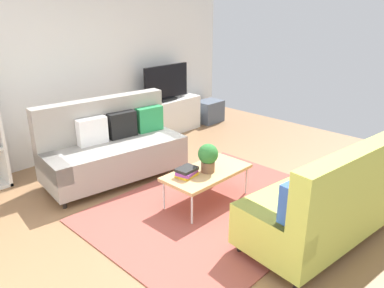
{
  "coord_description": "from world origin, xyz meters",
  "views": [
    {
      "loc": [
        -3.0,
        -2.66,
        2.34
      ],
      "look_at": [
        0.25,
        0.48,
        0.65
      ],
      "focal_mm": 35.67,
      "sensor_mm": 36.0,
      "label": 1
    }
  ],
  "objects_px": {
    "storage_trunk": "(209,111)",
    "bottle_0": "(157,97)",
    "vase_1": "(148,98)",
    "couch_beige": "(113,147)",
    "tv": "(166,83)",
    "coffee_table": "(207,173)",
    "tv_console": "(166,117)",
    "vase_0": "(139,101)",
    "couch_green": "(329,201)",
    "table_book_0": "(187,175)",
    "potted_plant": "(208,156)"
  },
  "relations": [
    {
      "from": "coffee_table",
      "to": "tv",
      "type": "bearing_deg",
      "value": 57.83
    },
    {
      "from": "bottle_0",
      "to": "couch_beige",
      "type": "bearing_deg",
      "value": -151.41
    },
    {
      "from": "coffee_table",
      "to": "vase_0",
      "type": "bearing_deg",
      "value": 69.87
    },
    {
      "from": "coffee_table",
      "to": "storage_trunk",
      "type": "height_order",
      "value": "storage_trunk"
    },
    {
      "from": "potted_plant",
      "to": "vase_1",
      "type": "bearing_deg",
      "value": 65.81
    },
    {
      "from": "tv",
      "to": "vase_1",
      "type": "xyz_separation_m",
      "value": [
        -0.38,
        0.07,
        -0.22
      ]
    },
    {
      "from": "coffee_table",
      "to": "tv_console",
      "type": "relative_size",
      "value": 0.79
    },
    {
      "from": "couch_beige",
      "to": "vase_1",
      "type": "height_order",
      "value": "couch_beige"
    },
    {
      "from": "tv_console",
      "to": "vase_0",
      "type": "distance_m",
      "value": 0.7
    },
    {
      "from": "coffee_table",
      "to": "table_book_0",
      "type": "relative_size",
      "value": 4.58
    },
    {
      "from": "vase_1",
      "to": "vase_0",
      "type": "bearing_deg",
      "value": 180.0
    },
    {
      "from": "storage_trunk",
      "to": "bottle_0",
      "type": "distance_m",
      "value": 1.44
    },
    {
      "from": "potted_plant",
      "to": "storage_trunk",
      "type": "bearing_deg",
      "value": 41.29
    },
    {
      "from": "vase_1",
      "to": "bottle_0",
      "type": "distance_m",
      "value": 0.17
    },
    {
      "from": "tv",
      "to": "storage_trunk",
      "type": "bearing_deg",
      "value": -4.16
    },
    {
      "from": "table_book_0",
      "to": "vase_0",
      "type": "relative_size",
      "value": 1.6
    },
    {
      "from": "tv",
      "to": "table_book_0",
      "type": "xyz_separation_m",
      "value": [
        -1.72,
        -2.23,
        -0.52
      ]
    },
    {
      "from": "storage_trunk",
      "to": "tv",
      "type": "bearing_deg",
      "value": 175.84
    },
    {
      "from": "couch_beige",
      "to": "vase_0",
      "type": "relative_size",
      "value": 13.3
    },
    {
      "from": "table_book_0",
      "to": "tv_console",
      "type": "bearing_deg",
      "value": 52.58
    },
    {
      "from": "tv_console",
      "to": "table_book_0",
      "type": "relative_size",
      "value": 5.83
    },
    {
      "from": "storage_trunk",
      "to": "potted_plant",
      "type": "distance_m",
      "value": 3.43
    },
    {
      "from": "couch_beige",
      "to": "bottle_0",
      "type": "bearing_deg",
      "value": -143.83
    },
    {
      "from": "coffee_table",
      "to": "vase_1",
      "type": "xyz_separation_m",
      "value": [
        1.07,
        2.38,
        0.34
      ]
    },
    {
      "from": "tv",
      "to": "vase_1",
      "type": "distance_m",
      "value": 0.45
    },
    {
      "from": "couch_beige",
      "to": "vase_0",
      "type": "bearing_deg",
      "value": -134.98
    },
    {
      "from": "tv",
      "to": "storage_trunk",
      "type": "height_order",
      "value": "tv"
    },
    {
      "from": "coffee_table",
      "to": "storage_trunk",
      "type": "bearing_deg",
      "value": 41.12
    },
    {
      "from": "coffee_table",
      "to": "bottle_0",
      "type": "distance_m",
      "value": 2.61
    },
    {
      "from": "storage_trunk",
      "to": "table_book_0",
      "type": "xyz_separation_m",
      "value": [
        -2.82,
        -2.15,
        0.21
      ]
    },
    {
      "from": "storage_trunk",
      "to": "vase_1",
      "type": "height_order",
      "value": "vase_1"
    },
    {
      "from": "potted_plant",
      "to": "vase_1",
      "type": "xyz_separation_m",
      "value": [
        1.08,
        2.39,
        0.11
      ]
    },
    {
      "from": "coffee_table",
      "to": "bottle_0",
      "type": "height_order",
      "value": "bottle_0"
    },
    {
      "from": "coffee_table",
      "to": "couch_beige",
      "type": "bearing_deg",
      "value": 104.89
    },
    {
      "from": "coffee_table",
      "to": "vase_0",
      "type": "xyz_separation_m",
      "value": [
        0.87,
        2.38,
        0.32
      ]
    },
    {
      "from": "coffee_table",
      "to": "potted_plant",
      "type": "height_order",
      "value": "potted_plant"
    },
    {
      "from": "tv_console",
      "to": "vase_1",
      "type": "height_order",
      "value": "vase_1"
    },
    {
      "from": "couch_green",
      "to": "tv",
      "type": "xyz_separation_m",
      "value": [
        1.17,
        3.73,
        0.51
      ]
    },
    {
      "from": "tv_console",
      "to": "coffee_table",
      "type": "bearing_deg",
      "value": -121.95
    },
    {
      "from": "vase_0",
      "to": "potted_plant",
      "type": "bearing_deg",
      "value": -110.1
    },
    {
      "from": "couch_beige",
      "to": "tv_console",
      "type": "bearing_deg",
      "value": -146.06
    },
    {
      "from": "storage_trunk",
      "to": "table_book_0",
      "type": "distance_m",
      "value": 3.55
    },
    {
      "from": "couch_beige",
      "to": "vase_0",
      "type": "distance_m",
      "value": 1.6
    },
    {
      "from": "tv",
      "to": "table_book_0",
      "type": "height_order",
      "value": "tv"
    },
    {
      "from": "tv_console",
      "to": "storage_trunk",
      "type": "distance_m",
      "value": 1.11
    },
    {
      "from": "coffee_table",
      "to": "bottle_0",
      "type": "bearing_deg",
      "value": 62.08
    },
    {
      "from": "couch_beige",
      "to": "table_book_0",
      "type": "relative_size",
      "value": 8.31
    },
    {
      "from": "vase_0",
      "to": "coffee_table",
      "type": "bearing_deg",
      "value": -110.13
    },
    {
      "from": "couch_green",
      "to": "vase_1",
      "type": "bearing_deg",
      "value": 84.63
    },
    {
      "from": "potted_plant",
      "to": "vase_0",
      "type": "bearing_deg",
      "value": 69.9
    }
  ]
}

